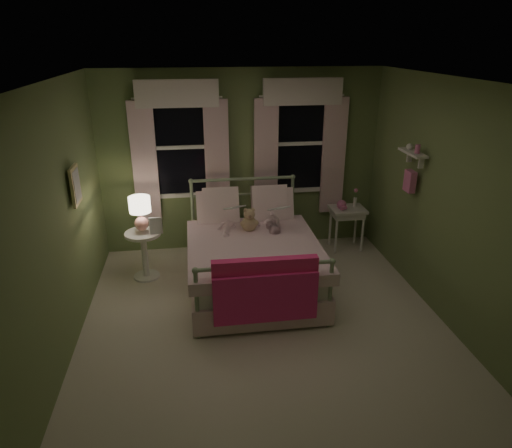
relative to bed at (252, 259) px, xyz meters
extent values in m
plane|color=beige|center=(0.02, -0.81, -0.38)|extent=(4.20, 4.20, 0.00)
plane|color=white|center=(0.02, -0.81, 2.22)|extent=(4.20, 4.20, 0.00)
plane|color=#6A814D|center=(0.02, 1.29, 0.92)|extent=(4.00, 0.00, 4.00)
plane|color=#6A814D|center=(0.02, -2.91, 0.92)|extent=(4.00, 0.00, 4.00)
plane|color=#6A814D|center=(-1.98, -0.81, 0.92)|extent=(0.00, 4.20, 4.20)
plane|color=#6A814D|center=(2.02, -0.81, 0.92)|extent=(0.00, 4.20, 4.20)
cube|color=white|center=(0.00, -0.03, 0.04)|extent=(1.44, 1.94, 0.26)
cube|color=white|center=(0.00, -0.03, -0.20)|extent=(1.54, 2.02, 0.30)
cube|color=white|center=(0.00, -0.18, 0.22)|extent=(1.58, 1.75, 0.14)
cylinder|color=#9EB793|center=(-0.69, -0.03, -0.08)|extent=(0.04, 1.90, 0.04)
cylinder|color=#9EB793|center=(0.69, -0.03, -0.08)|extent=(0.04, 1.90, 0.04)
cylinder|color=#9EB793|center=(-0.71, 0.94, 0.19)|extent=(0.04, 0.04, 1.15)
cylinder|color=#9EB793|center=(0.71, 0.94, 0.19)|extent=(0.04, 0.04, 1.15)
sphere|color=#9EB793|center=(-0.71, 0.94, 0.77)|extent=(0.07, 0.07, 0.07)
sphere|color=#9EB793|center=(0.71, 0.94, 0.77)|extent=(0.07, 0.07, 0.07)
cylinder|color=#9EB793|center=(0.00, 0.94, 0.77)|extent=(1.42, 0.04, 0.04)
cylinder|color=#9EB793|center=(0.00, 0.94, 0.55)|extent=(1.38, 0.03, 0.03)
cylinder|color=#9EB793|center=(-0.71, -1.00, 0.02)|extent=(0.04, 0.04, 0.80)
cylinder|color=#9EB793|center=(0.71, -1.00, 0.02)|extent=(0.04, 0.04, 0.80)
sphere|color=#9EB793|center=(-0.71, -1.00, 0.42)|extent=(0.07, 0.07, 0.07)
sphere|color=#9EB793|center=(0.71, -1.00, 0.42)|extent=(0.07, 0.07, 0.07)
cylinder|color=#9EB793|center=(0.00, -1.00, 0.42)|extent=(1.42, 0.04, 0.04)
cube|color=white|center=(-0.38, 0.67, 0.42)|extent=(0.55, 0.32, 0.57)
cube|color=white|center=(0.38, 0.67, 0.42)|extent=(0.55, 0.32, 0.57)
cube|color=white|center=(-0.33, 0.67, 0.50)|extent=(0.48, 0.30, 0.51)
cube|color=white|center=(0.33, 0.67, 0.50)|extent=(0.48, 0.30, 0.51)
cube|color=#F73077|center=(0.00, -1.00, 0.34)|extent=(1.10, 0.11, 0.32)
cube|color=#F42F84|center=(0.00, -1.07, 0.07)|extent=(1.10, 0.05, 0.55)
imported|color=#F7D1DD|center=(-0.28, 0.42, 0.54)|extent=(0.28, 0.21, 0.71)
imported|color=#F7D1DD|center=(0.28, 0.42, 0.54)|extent=(0.35, 0.28, 0.71)
imported|color=beige|center=(-0.28, 0.17, 0.58)|extent=(0.23, 0.18, 0.26)
imported|color=beige|center=(0.28, 0.17, 0.54)|extent=(0.22, 0.17, 0.26)
sphere|color=tan|center=(0.00, 0.27, 0.37)|extent=(0.20, 0.20, 0.20)
sphere|color=tan|center=(0.00, 0.25, 0.51)|extent=(0.14, 0.14, 0.14)
sphere|color=tan|center=(-0.05, 0.25, 0.56)|extent=(0.06, 0.06, 0.06)
sphere|color=tan|center=(0.04, 0.25, 0.56)|extent=(0.06, 0.06, 0.06)
sphere|color=tan|center=(-0.08, 0.24, 0.39)|extent=(0.08, 0.08, 0.08)
sphere|color=tan|center=(0.08, 0.24, 0.39)|extent=(0.08, 0.08, 0.08)
sphere|color=#8C6B51|center=(0.00, 0.20, 0.50)|extent=(0.05, 0.05, 0.05)
cylinder|color=white|center=(-1.36, 0.43, 0.25)|extent=(0.46, 0.46, 0.04)
cylinder|color=white|center=(-1.36, 0.43, -0.06)|extent=(0.08, 0.08, 0.60)
cylinder|color=white|center=(-1.36, 0.43, -0.37)|extent=(0.34, 0.34, 0.03)
sphere|color=#EF9A8D|center=(-1.36, 0.43, 0.39)|extent=(0.18, 0.18, 0.18)
cylinder|color=pink|center=(-1.36, 0.43, 0.51)|extent=(0.03, 0.03, 0.11)
cylinder|color=#FFEAC6|center=(-1.36, 0.43, 0.65)|extent=(0.27, 0.27, 0.20)
imported|color=beige|center=(-1.26, 0.35, 0.27)|extent=(0.17, 0.23, 0.02)
cube|color=white|center=(1.54, 0.91, 0.25)|extent=(0.50, 0.40, 0.04)
cube|color=white|center=(1.54, 0.91, 0.18)|extent=(0.44, 0.34, 0.08)
cylinder|color=white|center=(1.34, 0.76, -0.07)|extent=(0.04, 0.04, 0.60)
cylinder|color=white|center=(1.74, 0.76, -0.07)|extent=(0.04, 0.04, 0.60)
cylinder|color=white|center=(1.34, 1.06, -0.07)|extent=(0.04, 0.04, 0.60)
cylinder|color=white|center=(1.74, 1.06, -0.07)|extent=(0.04, 0.04, 0.60)
sphere|color=pink|center=(1.44, 0.91, 0.33)|extent=(0.14, 0.14, 0.14)
cube|color=pink|center=(1.44, 0.82, 0.31)|extent=(0.11, 0.07, 0.04)
cylinder|color=white|center=(1.66, 0.96, 0.34)|extent=(0.05, 0.05, 0.14)
cylinder|color=#4C7F3F|center=(1.66, 0.96, 0.45)|extent=(0.01, 0.01, 0.12)
sphere|color=pink|center=(1.66, 0.96, 0.52)|extent=(0.06, 0.06, 0.06)
cube|color=black|center=(-0.83, 1.28, 1.17)|extent=(0.76, 0.02, 1.35)
cube|color=white|center=(-0.83, 1.26, 1.87)|extent=(0.84, 0.05, 0.06)
cube|color=white|center=(-0.83, 1.26, 0.47)|extent=(0.84, 0.05, 0.06)
cube|color=white|center=(-1.23, 1.26, 1.17)|extent=(0.06, 0.05, 1.40)
cube|color=white|center=(-0.43, 1.26, 1.17)|extent=(0.06, 0.05, 1.40)
cube|color=white|center=(-0.83, 1.26, 1.17)|extent=(0.76, 0.04, 0.05)
cube|color=white|center=(-1.33, 1.21, 0.97)|extent=(0.34, 0.06, 1.70)
cube|color=silver|center=(-0.33, 1.21, 0.97)|extent=(0.34, 0.06, 1.70)
cube|color=white|center=(-0.83, 1.19, 1.90)|extent=(1.10, 0.08, 0.36)
cylinder|color=white|center=(-0.83, 1.23, 1.84)|extent=(1.20, 0.03, 0.03)
cube|color=black|center=(0.87, 1.28, 1.17)|extent=(0.76, 0.02, 1.35)
cube|color=white|center=(0.87, 1.26, 1.87)|extent=(0.84, 0.05, 0.06)
cube|color=white|center=(0.87, 1.26, 0.47)|extent=(0.84, 0.05, 0.06)
cube|color=white|center=(0.47, 1.26, 1.17)|extent=(0.06, 0.05, 1.40)
cube|color=white|center=(1.27, 1.26, 1.17)|extent=(0.06, 0.05, 1.40)
cube|color=white|center=(0.87, 1.26, 1.17)|extent=(0.76, 0.04, 0.05)
cube|color=silver|center=(0.37, 1.21, 0.97)|extent=(0.34, 0.06, 1.70)
cube|color=silver|center=(1.37, 1.21, 0.97)|extent=(0.34, 0.06, 1.70)
cube|color=white|center=(0.87, 1.19, 1.90)|extent=(1.10, 0.08, 0.36)
cylinder|color=white|center=(0.87, 1.23, 1.84)|extent=(1.20, 0.03, 0.03)
cube|color=white|center=(1.91, -0.11, 1.32)|extent=(0.15, 0.50, 0.03)
cube|color=white|center=(1.95, -0.26, 1.24)|extent=(0.06, 0.03, 0.14)
cube|color=white|center=(1.95, 0.04, 1.24)|extent=(0.06, 0.03, 0.14)
cylinder|color=pink|center=(1.91, -0.21, 1.39)|extent=(0.06, 0.06, 0.10)
sphere|color=white|center=(1.91, -0.01, 1.37)|extent=(0.08, 0.08, 0.08)
cube|color=pink|center=(1.92, -0.11, 0.97)|extent=(0.08, 0.18, 0.26)
cube|color=beige|center=(-1.93, -0.21, 1.12)|extent=(0.03, 0.32, 0.42)
cube|color=silver|center=(-1.91, -0.21, 1.12)|extent=(0.01, 0.25, 0.34)
camera|label=1|loc=(-0.69, -5.09, 2.57)|focal=32.00mm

